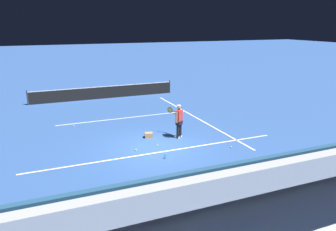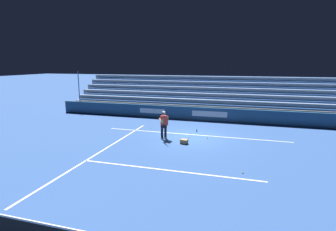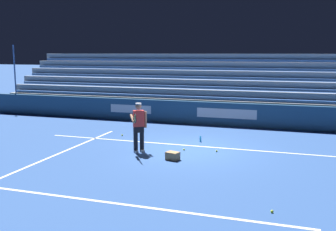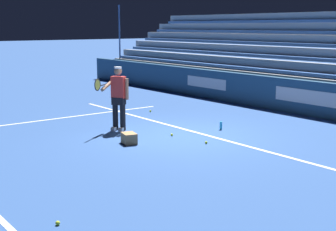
{
  "view_description": "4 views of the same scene",
  "coord_description": "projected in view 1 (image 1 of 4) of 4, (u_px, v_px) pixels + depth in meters",
  "views": [
    {
      "loc": [
        -5.02,
        -13.43,
        5.67
      ],
      "look_at": [
        0.93,
        0.8,
        1.29
      ],
      "focal_mm": 35.0,
      "sensor_mm": 36.0,
      "label": 1
    },
    {
      "loc": [
        -3.03,
        15.82,
        4.62
      ],
      "look_at": [
        1.53,
        0.25,
        1.34
      ],
      "focal_mm": 28.0,
      "sensor_mm": 36.0,
      "label": 2
    },
    {
      "loc": [
        -3.54,
        13.25,
        3.42
      ],
      "look_at": [
        0.82,
        0.1,
        1.19
      ],
      "focal_mm": 42.0,
      "sensor_mm": 36.0,
      "label": 3
    },
    {
      "loc": [
        -9.02,
        7.48,
        2.78
      ],
      "look_at": [
        -0.15,
        0.63,
        0.63
      ],
      "focal_mm": 50.0,
      "sensor_mm": 36.0,
      "label": 4
    }
  ],
  "objects": [
    {
      "name": "tennis_ball_on_baseline",
      "position": [
        158.0,
        145.0,
        15.62
      ],
      "size": [
        0.07,
        0.07,
        0.07
      ],
      "primitive_type": "sphere",
      "color": "#CCE533",
      "rests_on": "ground"
    },
    {
      "name": "tennis_ball_by_box",
      "position": [
        74.0,
        126.0,
        18.53
      ],
      "size": [
        0.07,
        0.07,
        0.07
      ],
      "primitive_type": "sphere",
      "color": "#CCE533",
      "rests_on": "ground"
    },
    {
      "name": "tennis_net",
      "position": [
        104.0,
        92.0,
        25.3
      ],
      "size": [
        11.09,
        0.09,
        1.07
      ],
      "color": "#33383D",
      "rests_on": "ground"
    },
    {
      "name": "water_bottle",
      "position": [
        165.0,
        156.0,
        14.16
      ],
      "size": [
        0.07,
        0.07,
        0.22
      ],
      "primitive_type": "cylinder",
      "color": "#33B2E5",
      "rests_on": "ground"
    },
    {
      "name": "court_service_line_white",
      "position": [
        125.0,
        118.0,
        20.22
      ],
      "size": [
        8.22,
        0.1,
        0.01
      ],
      "primitive_type": "cube",
      "color": "white",
      "rests_on": "ground"
    },
    {
      "name": "court_sideline_white",
      "position": [
        195.0,
        117.0,
        20.41
      ],
      "size": [
        0.1,
        12.0,
        0.01
      ],
      "primitive_type": "cube",
      "color": "white",
      "rests_on": "ground"
    },
    {
      "name": "court_baseline_white",
      "position": [
        160.0,
        152.0,
        14.89
      ],
      "size": [
        12.0,
        0.1,
        0.01
      ],
      "primitive_type": "cube",
      "color": "white",
      "rests_on": "ground"
    },
    {
      "name": "ground_plane",
      "position": [
        156.0,
        148.0,
        15.33
      ],
      "size": [
        160.0,
        160.0,
        0.0
      ],
      "primitive_type": "plane",
      "color": "#2D5193"
    },
    {
      "name": "bleacher_stand",
      "position": [
        259.0,
        219.0,
        8.44
      ],
      "size": [
        24.82,
        4.0,
        3.85
      ],
      "color": "#9EA3A8",
      "rests_on": "ground"
    },
    {
      "name": "back_wall_sponsor_board",
      "position": [
        209.0,
        183.0,
        10.84
      ],
      "size": [
        26.13,
        0.25,
        1.1
      ],
      "color": "navy",
      "rests_on": "ground"
    },
    {
      "name": "tennis_player",
      "position": [
        179.0,
        121.0,
        16.55
      ],
      "size": [
        0.58,
        1.06,
        1.71
      ],
      "color": "black",
      "rests_on": "ground"
    },
    {
      "name": "ball_box_cardboard",
      "position": [
        149.0,
        135.0,
        16.75
      ],
      "size": [
        0.46,
        0.39,
        0.26
      ],
      "primitive_type": "cube",
      "rotation": [
        0.0,
        0.0,
        -0.26
      ],
      "color": "#A87F51",
      "rests_on": "ground"
    },
    {
      "name": "tennis_ball_toward_net",
      "position": [
        136.0,
        150.0,
        15.06
      ],
      "size": [
        0.07,
        0.07,
        0.07
      ],
      "primitive_type": "sphere",
      "color": "#CCE533",
      "rests_on": "ground"
    },
    {
      "name": "tennis_ball_midcourt",
      "position": [
        231.0,
        147.0,
        15.4
      ],
      "size": [
        0.07,
        0.07,
        0.07
      ],
      "primitive_type": "sphere",
      "color": "#CCE533",
      "rests_on": "ground"
    }
  ]
}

